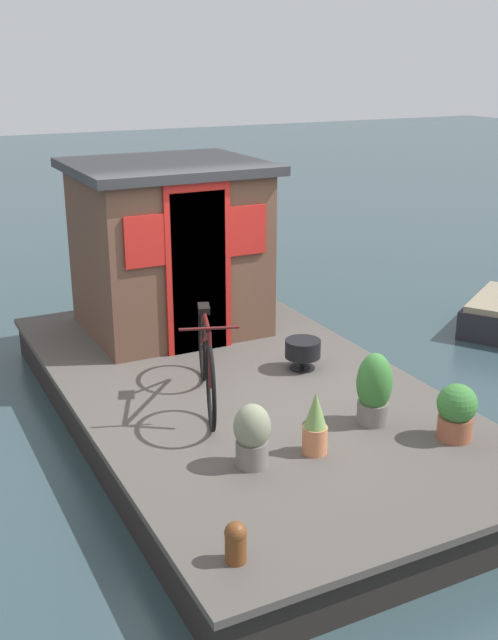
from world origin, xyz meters
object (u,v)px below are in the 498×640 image
Objects in this scene: potted_plant_fern at (456,411)px; potted_plant_geranium at (252,435)px; potted_plant_sage at (374,389)px; potted_plant_lavender at (315,424)px; bicycle at (206,360)px; charcoal_grill at (303,350)px; houseboat_cabin at (169,246)px; mooring_bollard at (236,541)px.

potted_plant_fern is 0.94× the size of potted_plant_geranium.
potted_plant_lavender is at bearing 107.34° from potted_plant_sage.
bicycle is 1.51m from potted_plant_sage.
potted_plant_lavender reaches higher than potted_plant_fern.
potted_plant_fern is at bearing -168.81° from charcoal_grill.
bicycle is (-2.03, 0.45, -0.56)m from houseboat_cabin.
potted_plant_lavender is (-3.28, 0.07, -0.71)m from houseboat_cabin.
potted_plant_sage is (-3.06, -0.65, -0.65)m from houseboat_cabin.
houseboat_cabin is 3.36m from potted_plant_lavender.
potted_plant_fern is at bearing -74.43° from mooring_bollard.
bicycle is 2.36m from mooring_bollard.
charcoal_grill is 3.16m from mooring_bollard.
potted_plant_geranium is at bearing 77.85° from potted_plant_fern.
bicycle is at bearing 16.84° from potted_plant_lavender.
mooring_bollard is (-2.48, 1.95, -0.06)m from charcoal_grill.
potted_plant_lavender reaches higher than charcoal_grill.
bicycle is 6.10× the size of mooring_bollard.
mooring_bollard is (-2.21, 0.78, -0.26)m from bicycle.
potted_plant_sage is 2.23m from mooring_bollard.
charcoal_grill is (1.52, -0.79, -0.04)m from potted_plant_lavender.
houseboat_cabin is at bearing -16.22° from mooring_bollard.
bicycle reaches higher than potted_plant_lavender.
potted_plant_sage is 1.30m from charcoal_grill.
potted_plant_lavender is (0.32, 1.15, 0.00)m from potted_plant_fern.
houseboat_cabin is at bearing -12.54° from bicycle.
charcoal_grill reaches higher than mooring_bollard.
potted_plant_geranium is 1.19m from mooring_bollard.
potted_plant_sage is at bearing -133.08° from bicycle.
potted_plant_fern is 2.40m from mooring_bollard.
mooring_bollard is at bearing 160.52° from bicycle.
charcoal_grill is 1.29× the size of mooring_bollard.
potted_plant_fern is 1.87m from charcoal_grill.
houseboat_cabin is 3.82m from potted_plant_fern.
houseboat_cabin is at bearing -1.27° from potted_plant_lavender.
potted_plant_fern is at bearing -135.71° from bicycle.
potted_plant_geranium is (-3.24, 0.61, -0.70)m from houseboat_cabin.
potted_plant_geranium is 1.83× the size of mooring_bollard.
potted_plant_lavender is (-1.25, -0.38, -0.15)m from bicycle.
potted_plant_sage is 1.33× the size of potted_plant_fern.
bicycle is at bearing 44.29° from potted_plant_fern.
houseboat_cabin is 3.25× the size of potted_plant_sage.
potted_plant_sage is 2.29× the size of mooring_bollard.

